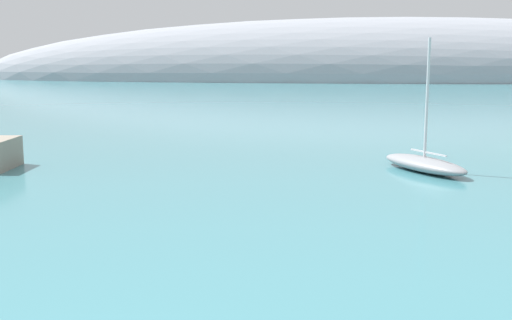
% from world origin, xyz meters
% --- Properties ---
extents(distant_ridge, '(269.72, 50.59, 38.68)m').
position_xyz_m(distant_ridge, '(26.83, 189.85, 0.00)').
color(distant_ridge, '#999EA8').
rests_on(distant_ridge, ground).
extents(sailboat_grey_outer_mooring, '(6.12, 7.82, 9.02)m').
position_xyz_m(sailboat_grey_outer_mooring, '(13.34, 30.36, 0.57)').
color(sailboat_grey_outer_mooring, gray).
rests_on(sailboat_grey_outer_mooring, water).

